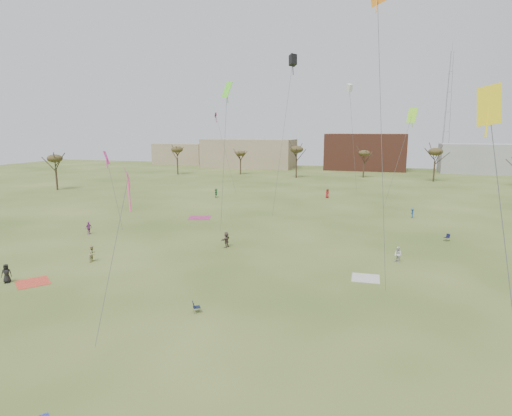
% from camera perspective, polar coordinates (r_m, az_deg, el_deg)
% --- Properties ---
extents(ground, '(260.00, 260.00, 0.00)m').
position_cam_1_polar(ground, '(33.16, -6.39, -13.07)').
color(ground, '#334D18').
rests_on(ground, ground).
extents(spectator_fore_b, '(0.67, 0.85, 1.68)m').
position_cam_1_polar(spectator_fore_b, '(46.21, -21.30, -5.78)').
color(spectator_fore_b, tan).
rests_on(spectator_fore_b, ground).
extents(spectator_fore_c, '(0.80, 1.72, 1.79)m').
position_cam_1_polar(spectator_fore_c, '(48.28, -4.04, -4.31)').
color(spectator_fore_c, brown).
rests_on(spectator_fore_c, ground).
extents(flyer_mid_a, '(0.99, 0.93, 1.70)m').
position_cam_1_polar(flyer_mid_a, '(43.27, -30.75, -7.64)').
color(flyer_mid_a, black).
rests_on(flyer_mid_a, ground).
extents(spectator_mid_d, '(0.56, 1.03, 1.66)m').
position_cam_1_polar(spectator_mid_d, '(58.31, -21.75, -2.52)').
color(spectator_mid_d, '#A043A2').
rests_on(spectator_mid_d, ground).
extents(spectator_mid_e, '(0.99, 0.98, 1.62)m').
position_cam_1_polar(spectator_mid_e, '(45.22, 18.70, -6.00)').
color(spectator_mid_e, silver).
rests_on(spectator_mid_e, ground).
extents(flyer_far_a, '(1.18, 1.78, 1.84)m').
position_cam_1_polar(flyer_far_a, '(83.90, -5.44, 2.04)').
color(flyer_far_a, '#257040').
rests_on(flyer_far_a, ground).
extents(flyer_far_b, '(1.03, 1.05, 1.82)m').
position_cam_1_polar(flyer_far_b, '(84.24, 9.65, 1.97)').
color(flyer_far_b, '#A31C21').
rests_on(flyer_far_b, ground).
extents(flyer_far_c, '(0.70, 1.02, 1.45)m').
position_cam_1_polar(flyer_far_c, '(68.51, 20.41, -0.66)').
color(flyer_far_c, '#1E468C').
rests_on(flyer_far_c, ground).
extents(blanket_red, '(3.64, 3.64, 0.03)m').
position_cam_1_polar(blanket_red, '(42.44, -28.00, -8.92)').
color(blanket_red, red).
rests_on(blanket_red, ground).
extents(blanket_cream, '(2.55, 2.55, 0.03)m').
position_cam_1_polar(blanket_cream, '(39.91, 14.65, -9.20)').
color(blanket_cream, silver).
rests_on(blanket_cream, ground).
extents(blanket_plum, '(4.14, 4.14, 0.03)m').
position_cam_1_polar(blanket_plum, '(64.91, -7.65, -1.33)').
color(blanket_plum, '#A43267').
rests_on(blanket_plum, ground).
extents(camp_chair_center, '(0.74, 0.73, 0.87)m').
position_cam_1_polar(camp_chair_center, '(32.11, -8.07, -13.43)').
color(camp_chair_center, '#121933').
rests_on(camp_chair_center, ground).
extents(camp_chair_right, '(0.74, 0.74, 0.87)m').
position_cam_1_polar(camp_chair_right, '(56.01, 24.45, -3.83)').
color(camp_chair_right, black).
rests_on(camp_chair_right, ground).
extents(kites_aloft, '(69.11, 68.84, 22.91)m').
position_cam_1_polar(kites_aloft, '(61.85, 7.08, 15.45)').
color(kites_aloft, red).
rests_on(kites_aloft, ground).
extents(tree_line, '(117.44, 49.32, 8.91)m').
position_cam_1_polar(tree_line, '(108.12, 9.33, 7.14)').
color(tree_line, '#3A2B1E').
rests_on(tree_line, ground).
extents(building_tan, '(32.00, 14.00, 10.00)m').
position_cam_1_polar(building_tan, '(150.64, -0.98, 7.40)').
color(building_tan, '#937F60').
rests_on(building_tan, ground).
extents(building_brick, '(26.00, 16.00, 12.00)m').
position_cam_1_polar(building_brick, '(148.09, 14.64, 7.40)').
color(building_brick, brown).
rests_on(building_brick, ground).
extents(building_grey, '(24.00, 12.00, 9.00)m').
position_cam_1_polar(building_grey, '(148.56, 28.23, 5.92)').
color(building_grey, gray).
rests_on(building_grey, ground).
extents(building_tan_west, '(20.00, 12.00, 8.00)m').
position_cam_1_polar(building_tan_west, '(168.83, -10.00, 7.24)').
color(building_tan_west, '#937F60').
rests_on(building_tan_west, ground).
extents(radio_tower, '(1.51, 1.72, 41.00)m').
position_cam_1_polar(radio_tower, '(153.85, 24.51, 11.84)').
color(radio_tower, '#9EA3A8').
rests_on(radio_tower, ground).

